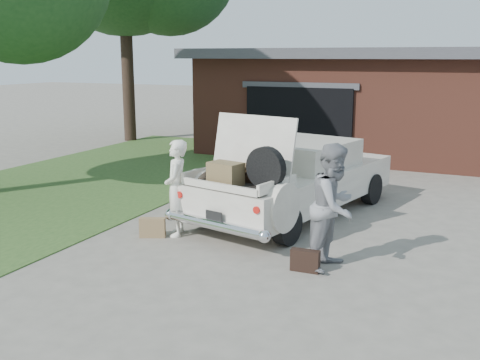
% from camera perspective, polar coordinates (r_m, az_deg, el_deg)
% --- Properties ---
extents(ground, '(90.00, 90.00, 0.00)m').
position_cam_1_polar(ground, '(8.95, -1.61, -7.66)').
color(ground, gray).
rests_on(ground, ground).
extents(grass_strip, '(6.00, 16.00, 0.02)m').
position_cam_1_polar(grass_strip, '(14.33, -16.26, -0.39)').
color(grass_strip, '#2D4C1E').
rests_on(grass_strip, ground).
extents(house, '(12.80, 7.80, 3.30)m').
position_cam_1_polar(house, '(19.26, 16.44, 7.80)').
color(house, brown).
rests_on(house, ground).
extents(sedan, '(2.99, 5.35, 2.08)m').
position_cam_1_polar(sedan, '(11.03, 5.58, 0.20)').
color(sedan, white).
rests_on(sedan, ground).
extents(woman_left, '(0.62, 0.73, 1.69)m').
position_cam_1_polar(woman_left, '(9.77, -6.47, -0.83)').
color(woman_left, white).
rests_on(woman_left, ground).
extents(woman_right, '(0.88, 1.03, 1.87)m').
position_cam_1_polar(woman_right, '(8.32, 9.54, -2.66)').
color(woman_right, gray).
rests_on(woman_right, ground).
extents(suitcase_left, '(0.46, 0.30, 0.34)m').
position_cam_1_polar(suitcase_left, '(9.87, -8.89, -4.80)').
color(suitcase_left, '#97774D').
rests_on(suitcase_left, ground).
extents(suitcase_right, '(0.43, 0.15, 0.33)m').
position_cam_1_polar(suitcase_right, '(8.31, 6.63, -8.14)').
color(suitcase_right, black).
rests_on(suitcase_right, ground).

